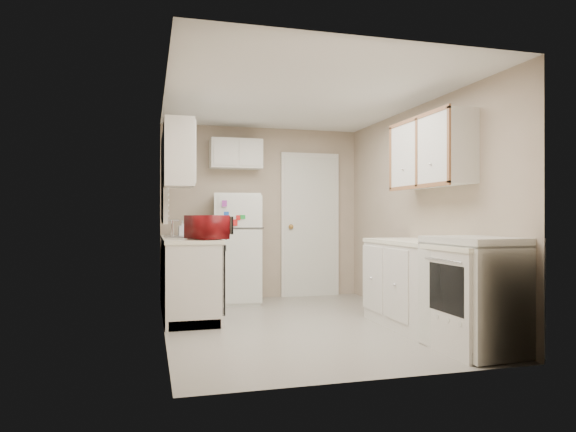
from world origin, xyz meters
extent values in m
plane|color=#ACA79B|center=(0.00, 0.00, 0.00)|extent=(3.80, 3.80, 0.00)
plane|color=white|center=(0.00, 0.00, 2.40)|extent=(3.80, 3.80, 0.00)
plane|color=tan|center=(-1.40, 0.00, 1.20)|extent=(3.80, 3.80, 0.00)
plane|color=tan|center=(1.40, 0.00, 1.20)|extent=(3.80, 3.80, 0.00)
plane|color=tan|center=(0.00, 1.90, 1.20)|extent=(2.80, 2.80, 0.00)
plane|color=tan|center=(0.00, -1.90, 1.20)|extent=(2.80, 2.80, 0.00)
cube|color=silver|center=(-1.10, 0.90, 0.45)|extent=(0.60, 1.80, 0.90)
cube|color=black|center=(-0.81, 0.30, 0.49)|extent=(0.03, 0.58, 0.72)
cube|color=gray|center=(-1.10, 1.05, 0.86)|extent=(0.54, 0.74, 0.16)
imported|color=maroon|center=(-0.95, 0.27, 1.05)|extent=(0.52, 0.41, 0.31)
imported|color=white|center=(-1.15, 1.26, 1.00)|extent=(0.10, 0.10, 0.20)
cube|color=silver|center=(-1.36, 1.05, 1.60)|extent=(0.10, 0.98, 1.08)
cube|color=silver|center=(-1.25, 0.22, 1.80)|extent=(0.30, 0.45, 0.70)
cube|color=silver|center=(-0.42, 1.54, 0.72)|extent=(0.66, 0.65, 1.45)
cube|color=silver|center=(-0.40, 1.75, 2.00)|extent=(0.70, 0.30, 0.40)
cube|color=silver|center=(0.70, 1.86, 1.02)|extent=(0.86, 0.06, 2.08)
cube|color=silver|center=(1.10, -0.80, 0.45)|extent=(0.60, 2.00, 0.90)
cube|color=silver|center=(1.15, -1.42, 0.49)|extent=(0.70, 0.84, 0.98)
cube|color=silver|center=(1.25, -0.50, 1.80)|extent=(0.30, 1.20, 0.70)
camera|label=1|loc=(-1.55, -5.20, 1.14)|focal=32.00mm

